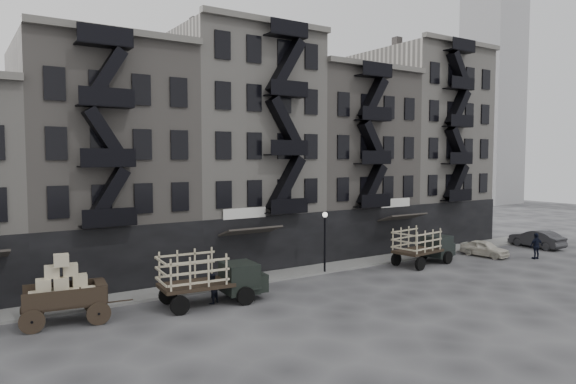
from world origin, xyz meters
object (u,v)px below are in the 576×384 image
policeman (536,246)px  pedestrian_mid (212,289)px  stake_truck_west (210,274)px  wagon (62,284)px  car_east (485,248)px  stake_truck_east (424,243)px  car_far (537,239)px

policeman → pedestrian_mid: bearing=7.5°
policeman → stake_truck_west: bearing=7.6°
wagon → car_east: wagon is taller
stake_truck_west → policeman: size_ratio=2.91×
wagon → pedestrian_mid: wagon is taller
stake_truck_east → car_east: size_ratio=1.52×
wagon → stake_truck_west: size_ratio=0.71×
stake_truck_west → pedestrian_mid: 0.85m
stake_truck_west → pedestrian_mid: size_ratio=3.60×
wagon → stake_truck_west: 7.43m
pedestrian_mid → policeman: policeman is taller
car_east → policeman: (2.48, -2.91, 0.38)m
pedestrian_mid → policeman: bearing=147.4°
stake_truck_west → policeman: (26.75, -2.74, -0.65)m
car_east → stake_truck_east: bearing=167.5°
car_far → pedestrian_mid: (-31.47, -0.06, 0.05)m
car_far → pedestrian_mid: bearing=4.4°
pedestrian_mid → policeman: (26.63, -2.80, 0.20)m
policeman → stake_truck_east: bearing=-7.7°
stake_truck_west → wagon: bearing=177.5°
stake_truck_west → car_far: stake_truck_west is taller
stake_truck_west → car_east: (24.27, 0.17, -1.03)m
wagon → car_far: bearing=6.4°
stake_truck_east → policeman: size_ratio=2.81×
wagon → car_far: size_ratio=0.89×
wagon → stake_truck_east: 25.15m
wagon → stake_truck_east: bearing=7.2°
wagon → car_east: 31.67m
wagon → stake_truck_east: wagon is taller
wagon → policeman: 34.32m
pedestrian_mid → policeman: 26.78m
policeman → wagon: bearing=7.4°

